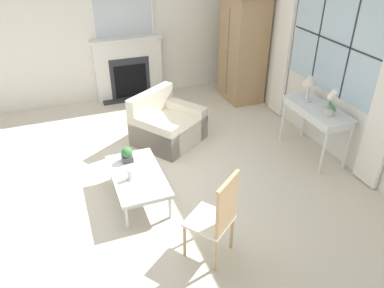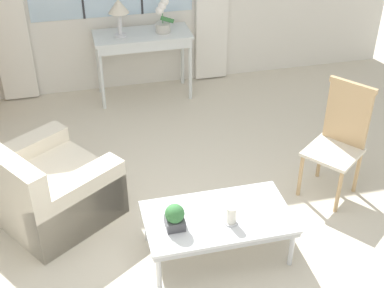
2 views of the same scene
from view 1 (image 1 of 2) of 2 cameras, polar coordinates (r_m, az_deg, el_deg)
name	(u,v)px [view 1 (image 1 of 2)]	position (r m, az deg, el deg)	size (l,w,h in m)	color
ground_plane	(142,178)	(5.50, -7.56, -5.19)	(14.00, 14.00, 0.00)	beige
wall_back_windowed	(332,61)	(6.13, 20.55, 11.79)	(7.20, 0.14, 2.80)	silver
wall_left	(129,28)	(7.76, -9.54, 17.08)	(0.06, 7.20, 2.80)	silver
fireplace	(128,64)	(7.82, -9.68, 11.89)	(0.34, 1.43, 2.08)	#2D2D33
armoire	(243,48)	(7.65, 7.77, 14.28)	(0.97, 0.71, 2.08)	tan
console_table	(317,113)	(5.97, 18.53, 4.51)	(1.13, 0.51, 0.81)	silver
table_lamp	(310,81)	(5.97, 17.52, 9.13)	(0.24, 0.24, 0.44)	silver
potted_orchid	(330,104)	(5.69, 20.35, 5.76)	(0.22, 0.18, 0.41)	#BCB7AD
armchair_upholstered	(167,126)	(6.24, -3.83, 2.70)	(1.30, 1.33, 0.82)	beige
side_chair_wooden	(218,215)	(3.97, 3.98, -10.68)	(0.62, 0.62, 1.08)	beige
coffee_table	(137,177)	(4.96, -8.31, -4.94)	(1.16, 0.64, 0.38)	silver
potted_plant_small	(127,154)	(5.16, -9.88, -1.58)	(0.15, 0.15, 0.21)	#4C4C51
pillar_candle	(130,175)	(4.81, -9.42, -4.62)	(0.10, 0.10, 0.16)	silver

